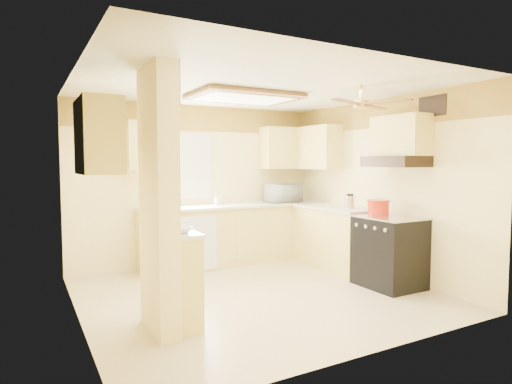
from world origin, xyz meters
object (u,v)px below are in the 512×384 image
bowl (180,230)px  kettle (350,202)px  microwave (283,193)px  dutch_oven (378,207)px  stove (389,251)px

bowl → kettle: (2.84, 0.84, 0.07)m
microwave → bowl: size_ratio=2.38×
dutch_oven → kettle: bearing=90.7°
bowl → dutch_oven: (2.85, 0.29, 0.05)m
kettle → bowl: bearing=-163.5°
microwave → dutch_oven: bearing=99.7°
microwave → bowl: (-2.56, -2.18, -0.12)m
stove → bowl: bearing=-178.6°
bowl → dutch_oven: dutch_oven is taller
stove → dutch_oven: (0.01, 0.22, 0.56)m
stove → microwave: size_ratio=1.66×
microwave → dutch_oven: size_ratio=1.86×
kettle → microwave: bearing=101.9°
microwave → bowl: 3.37m
bowl → kettle: bearing=16.5°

